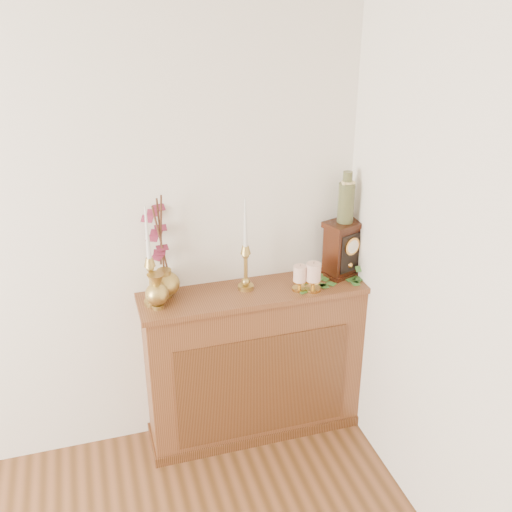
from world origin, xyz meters
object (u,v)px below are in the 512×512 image
object	(u,v)px
candlestick_left	(151,274)
ginger_jar	(159,248)
bud_vase	(157,292)
ceramic_vase	(346,200)
candlestick_center	(246,260)
mantel_clock	(343,249)

from	to	relation	value
candlestick_left	ginger_jar	distance (m)	0.15
bud_vase	candlestick_left	bearing A→B (deg)	109.89
bud_vase	ceramic_vase	distance (m)	1.10
candlestick_left	candlestick_center	bearing A→B (deg)	2.68
ginger_jar	mantel_clock	distance (m)	1.01
bud_vase	mantel_clock	bearing A→B (deg)	4.71
mantel_clock	ceramic_vase	size ratio (longest dim) A/B	1.12
candlestick_center	mantel_clock	xyz separation A→B (m)	(0.56, 0.01, -0.01)
mantel_clock	candlestick_left	bearing A→B (deg)	162.84
candlestick_center	ceramic_vase	xyz separation A→B (m)	(0.56, 0.02, 0.27)
ginger_jar	mantel_clock	size ratio (longest dim) A/B	1.83
mantel_clock	ginger_jar	bearing A→B (deg)	157.08
candlestick_left	candlestick_center	size ratio (longest dim) A/B	1.04
candlestick_center	ceramic_vase	size ratio (longest dim) A/B	1.81
candlestick_center	bud_vase	distance (m)	0.49
candlestick_left	ginger_jar	size ratio (longest dim) A/B	0.92
bud_vase	ginger_jar	size ratio (longest dim) A/B	0.33
candlestick_left	mantel_clock	bearing A→B (deg)	1.93
candlestick_center	bud_vase	xyz separation A→B (m)	(-0.48, -0.07, -0.07)
candlestick_left	mantel_clock	xyz separation A→B (m)	(1.06, 0.04, -0.02)
ginger_jar	bud_vase	bearing A→B (deg)	-106.22
candlestick_center	ginger_jar	world-z (taller)	ginger_jar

